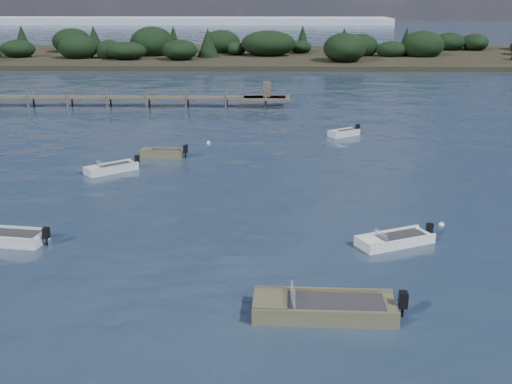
{
  "coord_description": "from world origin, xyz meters",
  "views": [
    {
      "loc": [
        4.11,
        -21.07,
        12.02
      ],
      "look_at": [
        3.46,
        14.0,
        1.0
      ],
      "focal_mm": 45.0,
      "sensor_mm": 36.0,
      "label": 1
    }
  ],
  "objects_px": {
    "dinghy_extra_a": "(111,170)",
    "jetty": "(30,97)",
    "tender_far_white": "(163,155)",
    "dinghy_mid_grey": "(4,239)",
    "dinghy_mid_white_a": "(323,310)",
    "tender_far_grey_b": "(344,134)",
    "dinghy_mid_white_b": "(394,241)"
  },
  "relations": [
    {
      "from": "dinghy_extra_a",
      "to": "dinghy_mid_grey",
      "type": "bearing_deg",
      "value": -100.08
    },
    {
      "from": "tender_far_white",
      "to": "dinghy_extra_a",
      "type": "distance_m",
      "value": 5.18
    },
    {
      "from": "tender_far_grey_b",
      "to": "dinghy_mid_grey",
      "type": "bearing_deg",
      "value": -128.33
    },
    {
      "from": "dinghy_mid_grey",
      "to": "jetty",
      "type": "height_order",
      "value": "jetty"
    },
    {
      "from": "dinghy_mid_white_b",
      "to": "jetty",
      "type": "xyz_separation_m",
      "value": [
        -32.18,
        39.32,
        0.85
      ]
    },
    {
      "from": "tender_far_white",
      "to": "dinghy_mid_white_a",
      "type": "xyz_separation_m",
      "value": [
        10.18,
        -24.67,
        0.01
      ]
    },
    {
      "from": "dinghy_mid_grey",
      "to": "dinghy_mid_white_a",
      "type": "relative_size",
      "value": 0.78
    },
    {
      "from": "dinghy_mid_grey",
      "to": "tender_far_grey_b",
      "type": "relative_size",
      "value": 1.56
    },
    {
      "from": "dinghy_mid_white_a",
      "to": "tender_far_grey_b",
      "type": "bearing_deg",
      "value": 82.24
    },
    {
      "from": "tender_far_white",
      "to": "dinghy_mid_white_b",
      "type": "height_order",
      "value": "tender_far_white"
    },
    {
      "from": "tender_far_white",
      "to": "dinghy_mid_grey",
      "type": "distance_m",
      "value": 18.17
    },
    {
      "from": "tender_far_white",
      "to": "dinghy_mid_grey",
      "type": "xyz_separation_m",
      "value": [
        -5.23,
        -17.4,
        -0.02
      ]
    },
    {
      "from": "dinghy_extra_a",
      "to": "tender_far_grey_b",
      "type": "bearing_deg",
      "value": 34.36
    },
    {
      "from": "tender_far_grey_b",
      "to": "dinghy_extra_a",
      "type": "distance_m",
      "value": 21.18
    },
    {
      "from": "dinghy_mid_white_a",
      "to": "tender_far_white",
      "type": "bearing_deg",
      "value": 112.43
    },
    {
      "from": "dinghy_extra_a",
      "to": "jetty",
      "type": "relative_size",
      "value": 0.06
    },
    {
      "from": "tender_far_white",
      "to": "dinghy_mid_white_b",
      "type": "xyz_separation_m",
      "value": [
        14.3,
        -17.32,
        -0.04
      ]
    },
    {
      "from": "tender_far_white",
      "to": "tender_far_grey_b",
      "type": "bearing_deg",
      "value": 27.71
    },
    {
      "from": "dinghy_mid_grey",
      "to": "tender_far_white",
      "type": "bearing_deg",
      "value": 73.28
    },
    {
      "from": "jetty",
      "to": "dinghy_mid_white_b",
      "type": "bearing_deg",
      "value": -50.7
    },
    {
      "from": "dinghy_extra_a",
      "to": "jetty",
      "type": "bearing_deg",
      "value": 119.68
    },
    {
      "from": "dinghy_mid_white_b",
      "to": "dinghy_mid_grey",
      "type": "bearing_deg",
      "value": -179.76
    },
    {
      "from": "dinghy_mid_white_b",
      "to": "dinghy_mid_white_a",
      "type": "relative_size",
      "value": 0.69
    },
    {
      "from": "dinghy_mid_grey",
      "to": "dinghy_extra_a",
      "type": "bearing_deg",
      "value": 79.92
    },
    {
      "from": "dinghy_mid_grey",
      "to": "dinghy_mid_white_a",
      "type": "xyz_separation_m",
      "value": [
        15.41,
        -7.27,
        0.02
      ]
    },
    {
      "from": "tender_far_white",
      "to": "dinghy_mid_grey",
      "type": "bearing_deg",
      "value": -106.72
    },
    {
      "from": "dinghy_extra_a",
      "to": "jetty",
      "type": "xyz_separation_m",
      "value": [
        -14.98,
        26.29,
        0.83
      ]
    },
    {
      "from": "tender_far_white",
      "to": "dinghy_mid_white_a",
      "type": "distance_m",
      "value": 26.69
    },
    {
      "from": "dinghy_mid_white_a",
      "to": "dinghy_extra_a",
      "type": "height_order",
      "value": "dinghy_mid_white_a"
    },
    {
      "from": "dinghy_mid_white_b",
      "to": "dinghy_mid_white_a",
      "type": "xyz_separation_m",
      "value": [
        -4.12,
        -7.35,
        0.04
      ]
    },
    {
      "from": "dinghy_extra_a",
      "to": "dinghy_mid_white_a",
      "type": "bearing_deg",
      "value": -57.31
    },
    {
      "from": "dinghy_mid_grey",
      "to": "jetty",
      "type": "bearing_deg",
      "value": 107.8
    }
  ]
}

